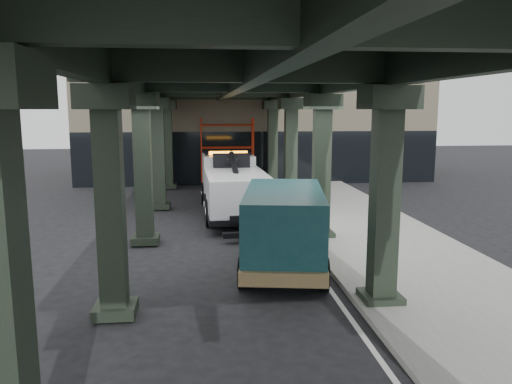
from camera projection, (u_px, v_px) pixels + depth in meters
ground at (252, 258)px, 15.23m from camera, size 90.00×90.00×0.00m
sidewalk at (372, 236)px, 17.66m from camera, size 5.00×40.00×0.15m
lane_stripe at (295, 240)px, 17.37m from camera, size 0.12×38.00×0.01m
viaduct at (233, 80)px, 16.26m from camera, size 7.40×32.00×6.40m
building at (252, 117)px, 34.40m from camera, size 22.00×10.00×8.00m
scaffolding at (227, 151)px, 29.25m from camera, size 3.08×0.88×4.00m
tow_truck at (232, 184)px, 21.48m from camera, size 2.72×8.39×2.72m
towed_van at (284, 225)px, 14.19m from camera, size 3.07×5.97×2.31m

